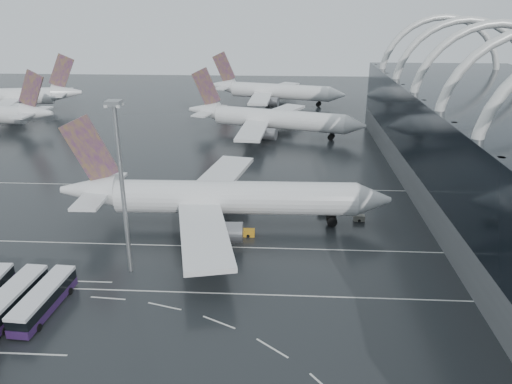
# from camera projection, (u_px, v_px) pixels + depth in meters

# --- Properties ---
(ground) EXTENTS (420.00, 420.00, 0.00)m
(ground) POSITION_uv_depth(u_px,v_px,m) (180.00, 284.00, 72.14)
(ground) COLOR black
(ground) RESTS_ON ground
(lane_marking_near) EXTENTS (120.00, 0.25, 0.01)m
(lane_marking_near) POSITION_uv_depth(u_px,v_px,m) (177.00, 292.00, 70.28)
(lane_marking_near) COLOR silver
(lane_marking_near) RESTS_ON ground
(lane_marking_mid) EXTENTS (120.00, 0.25, 0.01)m
(lane_marking_mid) POSITION_uv_depth(u_px,v_px,m) (194.00, 246.00, 83.31)
(lane_marking_mid) COLOR silver
(lane_marking_mid) RESTS_ON ground
(lane_marking_far) EXTENTS (120.00, 0.25, 0.01)m
(lane_marking_far) POSITION_uv_depth(u_px,v_px,m) (216.00, 187.00, 109.37)
(lane_marking_far) COLOR silver
(lane_marking_far) RESTS_ON ground
(bus_bay_line_north) EXTENTS (28.00, 0.25, 0.01)m
(bus_bay_line_north) POSITION_uv_depth(u_px,v_px,m) (19.00, 279.00, 73.42)
(bus_bay_line_north) COLOR silver
(bus_bay_line_north) RESTS_ON ground
(airliner_main) EXTENTS (59.50, 52.34, 20.20)m
(airliner_main) POSITION_uv_depth(u_px,v_px,m) (219.00, 198.00, 89.76)
(airliner_main) COLOR silver
(airliner_main) RESTS_ON ground
(airliner_gate_b) EXTENTS (54.61, 48.43, 19.26)m
(airliner_gate_b) POSITION_uv_depth(u_px,v_px,m) (270.00, 119.00, 149.62)
(airliner_gate_b) COLOR silver
(airliner_gate_b) RESTS_ON ground
(airliner_gate_c) EXTENTS (53.97, 49.04, 19.44)m
(airliner_gate_c) POSITION_uv_depth(u_px,v_px,m) (273.00, 92.00, 193.88)
(airliner_gate_c) COLOR silver
(airliner_gate_c) RESTS_ON ground
(jet_remote_far) EXTENTS (46.86, 37.90, 20.41)m
(jet_remote_far) POSITION_uv_depth(u_px,v_px,m) (19.00, 96.00, 182.02)
(jet_remote_far) COLOR silver
(jet_remote_far) RESTS_ON ground
(bus_row_near_c) EXTENTS (3.91, 13.93, 3.39)m
(bus_row_near_c) POSITION_uv_depth(u_px,v_px,m) (11.00, 301.00, 64.96)
(bus_row_near_c) COLOR #23133B
(bus_row_near_c) RESTS_ON ground
(bus_row_near_d) EXTENTS (3.76, 13.20, 3.21)m
(bus_row_near_d) POSITION_uv_depth(u_px,v_px,m) (44.00, 299.00, 65.42)
(bus_row_near_d) COLOR #23133B
(bus_row_near_d) RESTS_ON ground
(floodlight_mast) EXTENTS (1.99, 1.99, 25.95)m
(floodlight_mast) POSITION_uv_depth(u_px,v_px,m) (120.00, 169.00, 69.94)
(floodlight_mast) COLOR gray
(floodlight_mast) RESTS_ON ground
(gse_cart_belly_b) EXTENTS (2.04, 1.20, 1.11)m
(gse_cart_belly_b) POSITION_uv_depth(u_px,v_px,m) (323.00, 211.00, 95.83)
(gse_cart_belly_b) COLOR slate
(gse_cart_belly_b) RESTS_ON ground
(gse_cart_belly_c) EXTENTS (2.20, 1.30, 1.20)m
(gse_cart_belly_c) POSITION_uv_depth(u_px,v_px,m) (248.00, 233.00, 86.73)
(gse_cart_belly_c) COLOR #C6861A
(gse_cart_belly_c) RESTS_ON ground
(gse_cart_belly_d) EXTENTS (2.03, 1.20, 1.11)m
(gse_cart_belly_d) POSITION_uv_depth(u_px,v_px,m) (359.00, 218.00, 92.67)
(gse_cart_belly_d) COLOR slate
(gse_cart_belly_d) RESTS_ON ground
(gse_cart_belly_e) EXTENTS (1.89, 1.11, 1.03)m
(gse_cart_belly_e) POSITION_uv_depth(u_px,v_px,m) (269.00, 199.00, 101.62)
(gse_cart_belly_e) COLOR #C6861A
(gse_cart_belly_e) RESTS_ON ground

